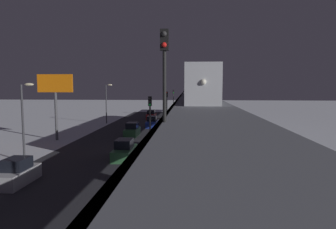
% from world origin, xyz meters
% --- Properties ---
extents(ground_plane, '(240.00, 240.00, 0.00)m').
position_xyz_m(ground_plane, '(0.00, 0.00, 0.00)').
color(ground_plane, silver).
extents(avenue_asphalt, '(11.00, 102.58, 0.01)m').
position_xyz_m(avenue_asphalt, '(4.98, 0.00, 0.00)').
color(avenue_asphalt, '#28282D').
rests_on(avenue_asphalt, ground_plane).
extents(elevated_railway, '(5.00, 102.58, 5.81)m').
position_xyz_m(elevated_railway, '(-5.74, 0.00, 5.01)').
color(elevated_railway, slate).
rests_on(elevated_railway, ground_plane).
extents(subway_train, '(2.94, 36.87, 3.40)m').
position_xyz_m(subway_train, '(-5.84, -8.57, 7.59)').
color(subway_train, '#B7BABF').
rests_on(subway_train, elevated_railway).
extents(rail_signal, '(0.36, 0.41, 4.00)m').
position_xyz_m(rail_signal, '(-3.67, 20.00, 8.54)').
color(rail_signal, black).
rests_on(rail_signal, elevated_railway).
extents(sedan_blue, '(1.91, 4.65, 1.97)m').
position_xyz_m(sedan_blue, '(1.78, -20.46, 0.79)').
color(sedan_blue, navy).
rests_on(sedan_blue, ground_plane).
extents(sedan_red, '(1.80, 4.39, 1.97)m').
position_xyz_m(sedan_red, '(3.58, -33.88, 0.80)').
color(sedan_red, '#A51E1E').
rests_on(sedan_red, ground_plane).
extents(sedan_silver, '(1.80, 4.15, 1.97)m').
position_xyz_m(sedan_silver, '(8.18, 11.59, 0.80)').
color(sedan_silver, '#B2B2B7').
rests_on(sedan_silver, ground_plane).
extents(sedan_green, '(1.80, 4.44, 1.97)m').
position_xyz_m(sedan_green, '(3.58, -10.85, 0.80)').
color(sedan_green, '#2D6038').
rests_on(sedan_green, ground_plane).
extents(sedan_green_2, '(1.80, 4.77, 1.97)m').
position_xyz_m(sedan_green_2, '(1.78, 3.09, 0.80)').
color(sedan_green_2, '#2D6038').
rests_on(sedan_green_2, ground_plane).
extents(traffic_light_near, '(0.32, 0.44, 6.40)m').
position_xyz_m(traffic_light_near, '(-1.12, 5.02, 4.20)').
color(traffic_light_near, '#2D2D2D').
rests_on(traffic_light_near, ground_plane).
extents(traffic_light_mid, '(0.32, 0.44, 6.40)m').
position_xyz_m(traffic_light_mid, '(-1.12, -17.24, 4.20)').
color(traffic_light_mid, '#2D2D2D').
rests_on(traffic_light_mid, ground_plane).
extents(traffic_light_far, '(0.32, 0.44, 6.40)m').
position_xyz_m(traffic_light_far, '(-1.12, -39.50, 4.20)').
color(traffic_light_far, '#2D2D2D').
rests_on(traffic_light_far, ground_plane).
extents(commercial_billboard, '(4.80, 0.36, 8.90)m').
position_xyz_m(commercial_billboard, '(13.16, -6.66, 6.83)').
color(commercial_billboard, '#4C4C51').
rests_on(commercial_billboard, ground_plane).
extents(street_lamp_near, '(1.35, 0.44, 7.65)m').
position_xyz_m(street_lamp_near, '(11.05, 5.00, 4.81)').
color(street_lamp_near, '#38383D').
rests_on(street_lamp_near, ground_plane).
extents(street_lamp_far, '(1.35, 0.44, 7.65)m').
position_xyz_m(street_lamp_far, '(11.05, -25.00, 4.81)').
color(street_lamp_far, '#38383D').
rests_on(street_lamp_far, ground_plane).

